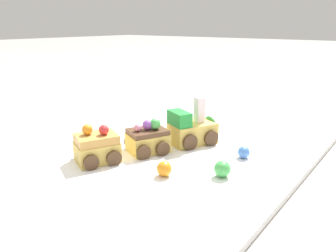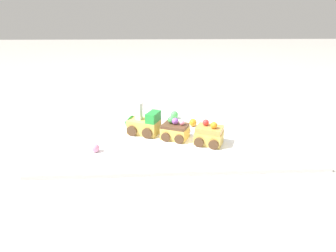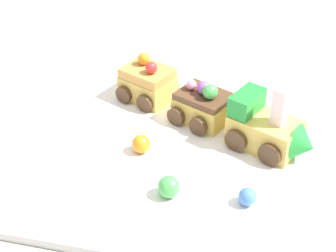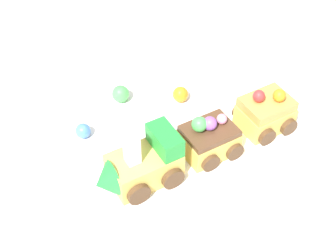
{
  "view_description": "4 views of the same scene",
  "coord_description": "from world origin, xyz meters",
  "px_view_note": "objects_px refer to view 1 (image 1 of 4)",
  "views": [
    {
      "loc": [
        -0.44,
        -0.35,
        0.25
      ],
      "look_at": [
        0.04,
        0.02,
        0.06
      ],
      "focal_mm": 35.0,
      "sensor_mm": 36.0,
      "label": 1
    },
    {
      "loc": [
        0.06,
        0.74,
        0.33
      ],
      "look_at": [
        0.02,
        0.02,
        0.04
      ],
      "focal_mm": 28.0,
      "sensor_mm": 36.0,
      "label": 2
    },
    {
      "loc": [
        0.1,
        -0.62,
        0.47
      ],
      "look_at": [
        -0.03,
        -0.04,
        0.05
      ],
      "focal_mm": 60.0,
      "sensor_mm": 36.0,
      "label": 3
    },
    {
      "loc": [
        0.4,
        0.26,
        0.5
      ],
      "look_at": [
        0.04,
        -0.0,
        0.07
      ],
      "focal_mm": 50.0,
      "sensor_mm": 36.0,
      "label": 4
    }
  ],
  "objects_px": {
    "cake_car_caramel": "(97,148)",
    "cake_car_chocolate": "(147,140)",
    "gumball_pink": "(180,115)",
    "gumball_green": "(222,169)",
    "cake_train_locomotive": "(195,129)",
    "gumball_blue": "(244,152)",
    "gumball_orange": "(164,169)"
  },
  "relations": [
    {
      "from": "cake_car_chocolate",
      "to": "gumball_pink",
      "type": "height_order",
      "value": "cake_car_chocolate"
    },
    {
      "from": "gumball_pink",
      "to": "gumball_green",
      "type": "bearing_deg",
      "value": -132.51
    },
    {
      "from": "gumball_green",
      "to": "gumball_blue",
      "type": "bearing_deg",
      "value": 4.05
    },
    {
      "from": "cake_train_locomotive",
      "to": "gumball_green",
      "type": "bearing_deg",
      "value": -107.01
    },
    {
      "from": "gumball_orange",
      "to": "gumball_blue",
      "type": "height_order",
      "value": "gumball_orange"
    },
    {
      "from": "gumball_blue",
      "to": "gumball_orange",
      "type": "bearing_deg",
      "value": 154.91
    },
    {
      "from": "cake_car_chocolate",
      "to": "gumball_blue",
      "type": "height_order",
      "value": "cake_car_chocolate"
    },
    {
      "from": "gumball_pink",
      "to": "cake_car_caramel",
      "type": "bearing_deg",
      "value": -173.17
    },
    {
      "from": "gumball_orange",
      "to": "gumball_pink",
      "type": "relative_size",
      "value": 1.12
    },
    {
      "from": "cake_train_locomotive",
      "to": "gumball_blue",
      "type": "xyz_separation_m",
      "value": [
        -0.02,
        -0.12,
        -0.02
      ]
    },
    {
      "from": "gumball_orange",
      "to": "gumball_pink",
      "type": "distance_m",
      "value": 0.33
    },
    {
      "from": "cake_car_chocolate",
      "to": "gumball_blue",
      "type": "bearing_deg",
      "value": -38.07
    },
    {
      "from": "gumball_green",
      "to": "gumball_orange",
      "type": "bearing_deg",
      "value": 126.04
    },
    {
      "from": "cake_car_chocolate",
      "to": "gumball_green",
      "type": "distance_m",
      "value": 0.17
    },
    {
      "from": "gumball_orange",
      "to": "gumball_green",
      "type": "height_order",
      "value": "gumball_green"
    },
    {
      "from": "gumball_orange",
      "to": "gumball_green",
      "type": "xyz_separation_m",
      "value": [
        0.06,
        -0.08,
        0.0
      ]
    },
    {
      "from": "cake_train_locomotive",
      "to": "gumball_green",
      "type": "relative_size",
      "value": 4.62
    },
    {
      "from": "cake_car_chocolate",
      "to": "gumball_green",
      "type": "relative_size",
      "value": 3.38
    },
    {
      "from": "cake_car_caramel",
      "to": "gumball_orange",
      "type": "height_order",
      "value": "cake_car_caramel"
    },
    {
      "from": "cake_car_chocolate",
      "to": "gumball_green",
      "type": "xyz_separation_m",
      "value": [
        -0.01,
        -0.17,
        -0.01
      ]
    },
    {
      "from": "cake_train_locomotive",
      "to": "gumball_blue",
      "type": "relative_size",
      "value": 5.66
    },
    {
      "from": "cake_car_caramel",
      "to": "gumball_pink",
      "type": "height_order",
      "value": "cake_car_caramel"
    },
    {
      "from": "cake_car_caramel",
      "to": "cake_car_chocolate",
      "type": "bearing_deg",
      "value": -0.15
    },
    {
      "from": "gumball_green",
      "to": "gumball_pink",
      "type": "bearing_deg",
      "value": 47.49
    },
    {
      "from": "cake_car_chocolate",
      "to": "gumball_blue",
      "type": "relative_size",
      "value": 4.14
    },
    {
      "from": "gumball_orange",
      "to": "gumball_pink",
      "type": "height_order",
      "value": "gumball_orange"
    },
    {
      "from": "cake_car_caramel",
      "to": "gumball_green",
      "type": "height_order",
      "value": "cake_car_caramel"
    },
    {
      "from": "gumball_orange",
      "to": "gumball_blue",
      "type": "relative_size",
      "value": 1.12
    },
    {
      "from": "cake_car_caramel",
      "to": "gumball_green",
      "type": "relative_size",
      "value": 3.38
    },
    {
      "from": "cake_train_locomotive",
      "to": "gumball_green",
      "type": "distance_m",
      "value": 0.16
    },
    {
      "from": "cake_car_caramel",
      "to": "gumball_blue",
      "type": "distance_m",
      "value": 0.27
    },
    {
      "from": "gumball_blue",
      "to": "cake_car_caramel",
      "type": "bearing_deg",
      "value": 130.82
    }
  ]
}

